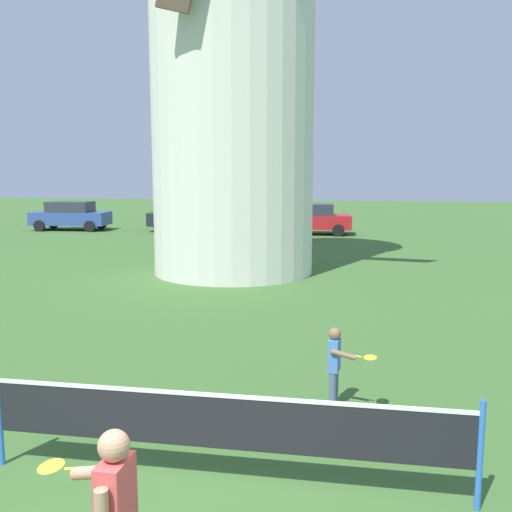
{
  "coord_description": "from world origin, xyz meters",
  "views": [
    {
      "loc": [
        1.49,
        -3.59,
        3.22
      ],
      "look_at": [
        0.2,
        3.8,
        2.1
      ],
      "focal_mm": 40.37,
      "sensor_mm": 36.0,
      "label": 1
    }
  ],
  "objects_px": {
    "player_far": "(336,362)",
    "parked_car_blue": "(71,215)",
    "parked_car_black": "(191,216)",
    "parked_car_red": "(310,219)",
    "windmill": "(232,22)",
    "tennis_net": "(222,422)"
  },
  "relations": [
    {
      "from": "parked_car_black",
      "to": "parked_car_red",
      "type": "bearing_deg",
      "value": -3.24
    },
    {
      "from": "parked_car_red",
      "to": "parked_car_black",
      "type": "bearing_deg",
      "value": 176.76
    },
    {
      "from": "parked_car_blue",
      "to": "parked_car_black",
      "type": "xyz_separation_m",
      "value": [
        6.67,
        0.5,
        0.0
      ]
    },
    {
      "from": "parked_car_red",
      "to": "player_far",
      "type": "bearing_deg",
      "value": -84.46
    },
    {
      "from": "windmill",
      "to": "parked_car_red",
      "type": "xyz_separation_m",
      "value": [
        1.52,
        11.55,
        -6.87
      ]
    },
    {
      "from": "windmill",
      "to": "parked_car_red",
      "type": "height_order",
      "value": "windmill"
    },
    {
      "from": "player_far",
      "to": "parked_car_blue",
      "type": "height_order",
      "value": "parked_car_blue"
    },
    {
      "from": "tennis_net",
      "to": "parked_car_blue",
      "type": "height_order",
      "value": "parked_car_blue"
    },
    {
      "from": "parked_car_blue",
      "to": "parked_car_black",
      "type": "bearing_deg",
      "value": 4.29
    },
    {
      "from": "parked_car_blue",
      "to": "parked_car_red",
      "type": "relative_size",
      "value": 0.99
    },
    {
      "from": "tennis_net",
      "to": "parked_car_red",
      "type": "distance_m",
      "value": 23.99
    },
    {
      "from": "player_far",
      "to": "parked_car_black",
      "type": "bearing_deg",
      "value": 111.13
    },
    {
      "from": "tennis_net",
      "to": "parked_car_blue",
      "type": "xyz_separation_m",
      "value": [
        -14.13,
        23.83,
        0.12
      ]
    },
    {
      "from": "player_far",
      "to": "tennis_net",
      "type": "bearing_deg",
      "value": -115.57
    },
    {
      "from": "parked_car_black",
      "to": "parked_car_blue",
      "type": "bearing_deg",
      "value": -175.71
    },
    {
      "from": "parked_car_blue",
      "to": "parked_car_red",
      "type": "xyz_separation_m",
      "value": [
        13.1,
        0.14,
        0.0
      ]
    },
    {
      "from": "windmill",
      "to": "tennis_net",
      "type": "relative_size",
      "value": 3.02
    },
    {
      "from": "tennis_net",
      "to": "parked_car_blue",
      "type": "relative_size",
      "value": 1.2
    },
    {
      "from": "player_far",
      "to": "parked_car_blue",
      "type": "bearing_deg",
      "value": 125.15
    },
    {
      "from": "windmill",
      "to": "parked_car_blue",
      "type": "xyz_separation_m",
      "value": [
        -11.58,
        11.41,
        -6.87
      ]
    },
    {
      "from": "tennis_net",
      "to": "windmill",
      "type": "bearing_deg",
      "value": 101.61
    },
    {
      "from": "player_far",
      "to": "parked_car_blue",
      "type": "relative_size",
      "value": 0.26
    }
  ]
}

